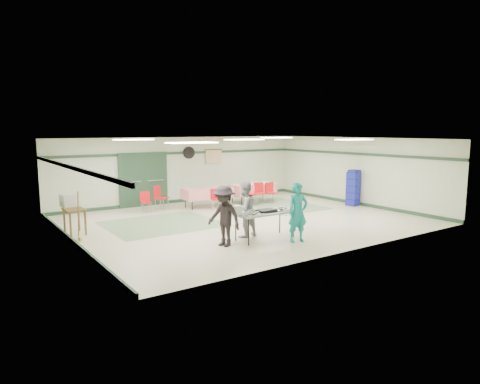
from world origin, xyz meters
TOP-DOWN VIEW (x-y plane):
  - floor at (0.00, 0.00)m, footprint 11.00×11.00m
  - ceiling at (0.00, 0.00)m, footprint 11.00×11.00m
  - wall_back at (0.00, 4.50)m, footprint 11.00×0.00m
  - wall_front at (0.00, -4.50)m, footprint 11.00×0.00m
  - wall_left at (-5.50, 0.00)m, footprint 0.00×9.00m
  - wall_right at (5.50, 0.00)m, footprint 0.00×9.00m
  - trim_back at (0.00, 4.47)m, footprint 11.00×0.06m
  - baseboard_back at (0.00, 4.47)m, footprint 11.00×0.06m
  - trim_left at (-5.47, 0.00)m, footprint 0.06×9.00m
  - baseboard_left at (-5.47, 0.00)m, footprint 0.06×9.00m
  - trim_right at (5.47, 0.00)m, footprint 0.06×9.00m
  - baseboard_right at (5.47, 0.00)m, footprint 0.06×9.00m
  - green_patch_a at (-2.50, 1.00)m, footprint 3.50×3.00m
  - green_patch_b at (2.80, 1.50)m, footprint 2.50×3.50m
  - double_door_left at (-2.20, 4.44)m, footprint 0.90×0.06m
  - double_door_right at (-1.25, 4.44)m, footprint 0.90×0.06m
  - door_frame at (-1.73, 4.42)m, footprint 2.00×0.03m
  - wall_fan at (0.30, 4.44)m, footprint 0.50×0.10m
  - scroll_banner at (1.50, 4.44)m, footprint 0.80×0.02m
  - serving_table at (-0.95, -2.37)m, footprint 1.83×0.77m
  - sheet_tray_right at (-0.34, -2.43)m, footprint 0.59×0.45m
  - sheet_tray_mid at (-1.02, -2.30)m, footprint 0.54×0.42m
  - sheet_tray_left at (-1.50, -2.51)m, footprint 0.55×0.42m
  - baking_pan at (-0.94, -2.42)m, footprint 0.53×0.34m
  - foam_box_stack at (-1.85, -2.28)m, footprint 0.22×0.20m
  - volunteer_teal at (-0.42, -3.11)m, footprint 0.64×0.48m
  - volunteer_grey at (-1.28, -1.85)m, footprint 0.84×0.70m
  - volunteer_dark at (-2.28, -2.35)m, footprint 0.85×1.15m
  - dining_table_a at (2.41, 2.81)m, footprint 1.98×0.92m
  - dining_table_b at (0.21, 2.81)m, footprint 1.95×0.97m
  - chair_a at (2.32, 2.24)m, footprint 0.51×0.51m
  - chair_b at (1.80, 2.24)m, footprint 0.48×0.48m
  - chair_c at (2.90, 2.24)m, footprint 0.44×0.44m
  - chair_d at (0.25, 2.23)m, footprint 0.46×0.46m
  - chair_loose_a at (-1.58, 3.28)m, footprint 0.59×0.59m
  - chair_loose_b at (-2.22, 3.08)m, footprint 0.41×0.41m
  - crate_stack_blue_a at (5.15, -0.20)m, footprint 0.47×0.47m
  - crate_stack_red at (5.15, -0.16)m, footprint 0.46×0.46m
  - crate_stack_blue_b at (5.15, -0.22)m, footprint 0.39×0.39m
  - printer_table at (-5.15, 1.21)m, footprint 0.54×0.81m
  - office_printer at (-5.15, 1.67)m, footprint 0.53×0.48m
  - broom at (-5.23, 0.42)m, footprint 0.04×0.22m

SIDE VIEW (x-z plane):
  - floor at x=0.00m, z-range 0.00..0.00m
  - green_patch_a at x=-2.50m, z-range 0.00..0.01m
  - green_patch_b at x=2.80m, z-range 0.00..0.01m
  - baseboard_back at x=0.00m, z-range 0.00..0.12m
  - baseboard_left at x=-5.47m, z-range 0.00..0.12m
  - baseboard_right at x=5.47m, z-range 0.00..0.12m
  - chair_loose_b at x=-2.22m, z-range 0.08..0.86m
  - chair_d at x=0.25m, z-range 0.08..0.86m
  - crate_stack_red at x=5.15m, z-range 0.00..0.98m
  - chair_c at x=2.90m, z-range 0.09..0.93m
  - chair_b at x=1.80m, z-range 0.10..0.96m
  - chair_a at x=2.32m, z-range 0.10..0.96m
  - chair_loose_a at x=-1.58m, z-range 0.10..1.02m
  - dining_table_b at x=0.21m, z-range 0.19..0.95m
  - dining_table_a at x=2.41m, z-range 0.19..0.95m
  - printer_table at x=-5.15m, z-range 0.25..1.00m
  - crate_stack_blue_a at x=5.15m, z-range 0.00..1.36m
  - broom at x=-5.23m, z-range 0.03..1.36m
  - serving_table at x=-0.95m, z-range 0.34..1.10m
  - crate_stack_blue_b at x=5.15m, z-range 0.00..1.43m
  - sheet_tray_right at x=-0.34m, z-range 0.76..0.78m
  - sheet_tray_mid at x=-1.02m, z-range 0.76..0.78m
  - sheet_tray_left at x=-1.50m, z-range 0.76..0.78m
  - volunteer_grey at x=-1.28m, z-range 0.00..1.58m
  - volunteer_dark at x=-2.28m, z-range 0.00..1.59m
  - baking_pan at x=-0.94m, z-range 0.76..0.84m
  - volunteer_teal at x=-0.42m, z-range 0.00..1.61m
  - foam_box_stack at x=-1.85m, z-range 0.76..1.01m
  - office_printer at x=-5.15m, z-range 0.74..1.12m
  - double_door_left at x=-2.20m, z-range 0.00..2.10m
  - double_door_right at x=-1.25m, z-range 0.00..2.10m
  - door_frame at x=-1.73m, z-range -0.02..2.12m
  - wall_back at x=0.00m, z-range -4.15..6.85m
  - wall_front at x=0.00m, z-range -4.15..6.85m
  - wall_left at x=-5.50m, z-range -3.15..5.85m
  - wall_right at x=5.50m, z-range -3.15..5.85m
  - scroll_banner at x=1.50m, z-range 1.55..2.15m
  - trim_back at x=0.00m, z-range 2.00..2.10m
  - trim_left at x=-5.47m, z-range 2.00..2.10m
  - trim_right at x=5.47m, z-range 2.00..2.10m
  - wall_fan at x=0.30m, z-range 1.80..2.30m
  - ceiling at x=0.00m, z-range 2.70..2.70m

